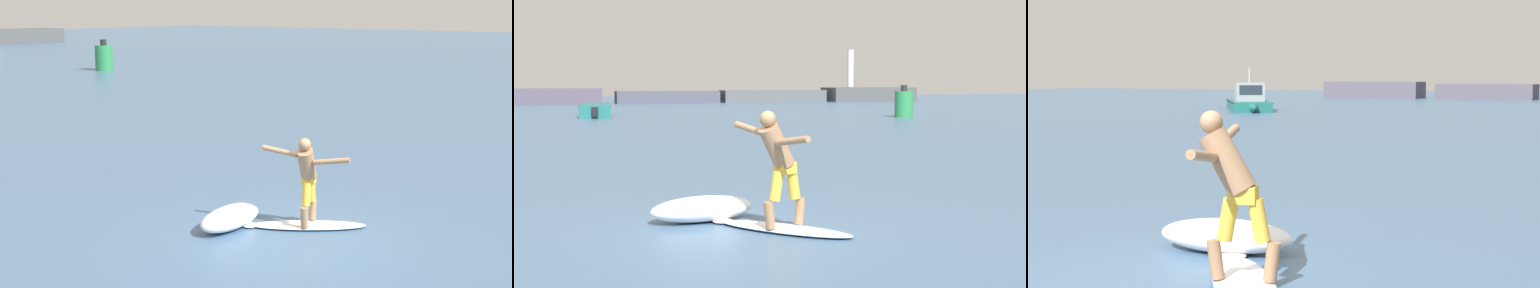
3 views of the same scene
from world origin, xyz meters
The scene contains 7 objects.
ground_plane centered at (0.00, 0.00, 0.00)m, with size 200.00×200.00×0.00m, color #446486.
rock_jetty_breakwater centered at (4.76, 62.00, 0.74)m, with size 65.80×4.66×5.60m.
surfboard centered at (0.69, 0.24, 0.03)m, with size 1.77×2.02×0.20m.
surfer centered at (0.61, 0.17, 1.01)m, with size 0.90×1.51×1.60m.
small_boat_offshore centered at (1.57, 36.28, 0.39)m, with size 2.48×8.35×0.72m.
channel_marker_buoy centered at (18.70, 28.44, 0.79)m, with size 1.08×1.08×1.89m.
wave_foam_at_tail centered at (-0.19, 1.27, 0.19)m, with size 1.68×0.95×0.37m.
Camera 2 is at (-2.64, -8.84, 2.04)m, focal length 50.00 mm.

